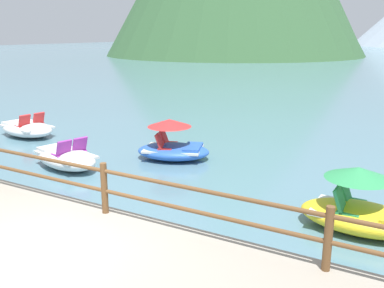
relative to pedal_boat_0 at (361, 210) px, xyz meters
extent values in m
plane|color=slate|center=(-4.05, 36.02, -0.41)|extent=(200.00, 200.00, 0.00)
cylinder|color=brown|center=(-4.05, -2.43, 0.47)|extent=(0.12, 0.12, 0.95)
cylinder|color=brown|center=(-0.08, -2.43, 0.47)|extent=(0.12, 0.12, 0.95)
cylinder|color=brown|center=(-4.05, -2.43, 0.80)|extent=(23.80, 0.07, 0.07)
cylinder|color=brown|center=(-4.05, -2.43, 0.42)|extent=(23.80, 0.07, 0.07)
ellipsoid|color=yellow|center=(0.01, 0.00, -0.16)|extent=(2.23, 1.30, 0.51)
cube|color=silver|center=(0.01, 0.00, -0.07)|extent=(1.74, 1.06, 0.06)
cube|color=#339956|center=(-0.16, -0.25, 0.00)|extent=(0.41, 0.41, 0.08)
cube|color=#339956|center=(-0.34, -0.25, 0.22)|extent=(0.21, 0.40, 0.43)
cube|color=#339956|center=(-0.16, 0.26, 0.00)|extent=(0.41, 0.41, 0.08)
cube|color=#339956|center=(-0.34, 0.26, 0.22)|extent=(0.21, 0.40, 0.43)
cone|color=#339956|center=(-0.10, 0.00, 0.70)|extent=(1.22, 1.22, 0.22)
ellipsoid|color=white|center=(-11.58, 2.10, -0.15)|extent=(2.54, 1.73, 0.52)
cube|color=silver|center=(-11.58, 2.10, -0.06)|extent=(1.99, 1.40, 0.06)
cube|color=red|center=(-11.36, 2.34, 0.01)|extent=(0.46, 0.46, 0.08)
cube|color=red|center=(-11.18, 2.31, 0.23)|extent=(0.27, 0.43, 0.43)
cube|color=red|center=(-11.45, 1.80, 0.01)|extent=(0.46, 0.46, 0.08)
cube|color=red|center=(-11.27, 1.78, 0.23)|extent=(0.27, 0.43, 0.43)
cube|color=white|center=(-12.21, 2.21, 0.00)|extent=(0.66, 1.02, 0.12)
ellipsoid|color=white|center=(-7.63, 0.10, -0.13)|extent=(2.51, 1.72, 0.55)
cube|color=silver|center=(-7.63, 0.10, -0.04)|extent=(1.97, 1.38, 0.06)
cube|color=purple|center=(-7.40, 0.28, 0.03)|extent=(0.49, 0.49, 0.08)
cube|color=purple|center=(-7.23, 0.24, 0.25)|extent=(0.30, 0.44, 0.43)
cube|color=purple|center=(-7.52, -0.17, 0.03)|extent=(0.49, 0.49, 0.08)
cube|color=purple|center=(-7.35, -0.22, 0.25)|extent=(0.30, 0.44, 0.43)
cube|color=white|center=(-8.24, 0.25, 0.02)|extent=(0.69, 0.92, 0.12)
ellipsoid|color=blue|center=(-5.51, 2.24, -0.18)|extent=(2.43, 1.97, 0.45)
cube|color=silver|center=(-5.51, 2.24, -0.10)|extent=(1.92, 1.59, 0.06)
cube|color=red|center=(-5.57, 1.94, -0.03)|extent=(0.51, 0.51, 0.08)
cube|color=red|center=(-5.74, 1.88, 0.19)|extent=(0.33, 0.45, 0.43)
cube|color=red|center=(-5.75, 2.44, -0.03)|extent=(0.51, 0.51, 0.08)
cube|color=red|center=(-5.92, 2.38, 0.19)|extent=(0.33, 0.45, 0.43)
cube|color=blue|center=(-4.97, 2.44, -0.04)|extent=(0.75, 1.04, 0.12)
cone|color=red|center=(-5.61, 2.21, 0.67)|extent=(1.62, 1.62, 0.22)
camera|label=1|loc=(0.96, -8.01, 3.21)|focal=40.33mm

